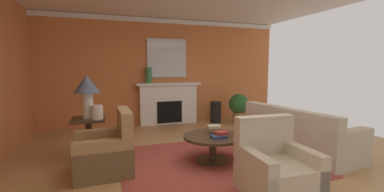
{
  "coord_description": "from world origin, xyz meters",
  "views": [
    {
      "loc": [
        -1.56,
        -3.7,
        1.58
      ],
      "look_at": [
        0.13,
        1.17,
        1.0
      ],
      "focal_mm": 23.72,
      "sensor_mm": 36.0,
      "label": 1
    }
  ],
  "objects_px": {
    "side_table": "(89,135)",
    "armchair_facing_fireplace": "(276,171)",
    "coffee_table": "(213,142)",
    "mantel_mirror": "(167,58)",
    "fireplace": "(168,104)",
    "vase_tall_corner": "(216,112)",
    "armchair_near_window": "(106,153)",
    "sofa": "(298,136)",
    "vase_mantel_left": "(149,75)",
    "table_lamp": "(87,88)",
    "potted_plant": "(239,106)",
    "vase_on_side_table": "(97,112)"
  },
  "relations": [
    {
      "from": "mantel_mirror",
      "to": "armchair_near_window",
      "type": "height_order",
      "value": "mantel_mirror"
    },
    {
      "from": "coffee_table",
      "to": "vase_mantel_left",
      "type": "bearing_deg",
      "value": 100.4
    },
    {
      "from": "potted_plant",
      "to": "sofa",
      "type": "bearing_deg",
      "value": -94.5
    },
    {
      "from": "side_table",
      "to": "armchair_facing_fireplace",
      "type": "bearing_deg",
      "value": -44.25
    },
    {
      "from": "sofa",
      "to": "vase_tall_corner",
      "type": "height_order",
      "value": "sofa"
    },
    {
      "from": "table_lamp",
      "to": "armchair_near_window",
      "type": "bearing_deg",
      "value": -70.74
    },
    {
      "from": "mantel_mirror",
      "to": "coffee_table",
      "type": "distance_m",
      "value": 3.55
    },
    {
      "from": "armchair_near_window",
      "to": "vase_mantel_left",
      "type": "xyz_separation_m",
      "value": [
        1.14,
        2.95,
        1.07
      ]
    },
    {
      "from": "fireplace",
      "to": "sofa",
      "type": "relative_size",
      "value": 0.82
    },
    {
      "from": "fireplace",
      "to": "coffee_table",
      "type": "distance_m",
      "value": 3.1
    },
    {
      "from": "sofa",
      "to": "armchair_facing_fireplace",
      "type": "height_order",
      "value": "armchair_facing_fireplace"
    },
    {
      "from": "armchair_near_window",
      "to": "vase_on_side_table",
      "type": "bearing_deg",
      "value": 100.81
    },
    {
      "from": "coffee_table",
      "to": "potted_plant",
      "type": "height_order",
      "value": "potted_plant"
    },
    {
      "from": "vase_tall_corner",
      "to": "armchair_near_window",
      "type": "bearing_deg",
      "value": -138.19
    },
    {
      "from": "table_lamp",
      "to": "fireplace",
      "type": "bearing_deg",
      "value": 48.07
    },
    {
      "from": "mantel_mirror",
      "to": "fireplace",
      "type": "bearing_deg",
      "value": -90.0
    },
    {
      "from": "fireplace",
      "to": "mantel_mirror",
      "type": "xyz_separation_m",
      "value": [
        -0.0,
        0.12,
        1.29
      ]
    },
    {
      "from": "side_table",
      "to": "vase_mantel_left",
      "type": "height_order",
      "value": "vase_mantel_left"
    },
    {
      "from": "vase_on_side_table",
      "to": "vase_mantel_left",
      "type": "relative_size",
      "value": 0.55
    },
    {
      "from": "table_lamp",
      "to": "vase_mantel_left",
      "type": "xyz_separation_m",
      "value": [
        1.42,
        2.15,
        0.15
      ]
    },
    {
      "from": "coffee_table",
      "to": "mantel_mirror",
      "type": "bearing_deg",
      "value": 90.14
    },
    {
      "from": "sofa",
      "to": "armchair_facing_fireplace",
      "type": "xyz_separation_m",
      "value": [
        -1.44,
        -1.24,
        0.01
      ]
    },
    {
      "from": "armchair_facing_fireplace",
      "to": "side_table",
      "type": "bearing_deg",
      "value": 135.75
    },
    {
      "from": "armchair_near_window",
      "to": "vase_on_side_table",
      "type": "xyz_separation_m",
      "value": [
        -0.13,
        0.68,
        0.51
      ]
    },
    {
      "from": "mantel_mirror",
      "to": "potted_plant",
      "type": "distance_m",
      "value": 2.44
    },
    {
      "from": "mantel_mirror",
      "to": "armchair_facing_fireplace",
      "type": "bearing_deg",
      "value": -86.45
    },
    {
      "from": "armchair_near_window",
      "to": "armchair_facing_fireplace",
      "type": "bearing_deg",
      "value": -35.22
    },
    {
      "from": "table_lamp",
      "to": "vase_mantel_left",
      "type": "distance_m",
      "value": 2.58
    },
    {
      "from": "fireplace",
      "to": "vase_on_side_table",
      "type": "xyz_separation_m",
      "value": [
        -1.82,
        -2.31,
        0.27
      ]
    },
    {
      "from": "coffee_table",
      "to": "vase_tall_corner",
      "type": "height_order",
      "value": "vase_tall_corner"
    },
    {
      "from": "fireplace",
      "to": "vase_tall_corner",
      "type": "bearing_deg",
      "value": -12.74
    },
    {
      "from": "vase_tall_corner",
      "to": "potted_plant",
      "type": "relative_size",
      "value": 0.73
    },
    {
      "from": "fireplace",
      "to": "side_table",
      "type": "bearing_deg",
      "value": -131.93
    },
    {
      "from": "coffee_table",
      "to": "potted_plant",
      "type": "relative_size",
      "value": 1.2
    },
    {
      "from": "vase_tall_corner",
      "to": "coffee_table",
      "type": "bearing_deg",
      "value": -115.25
    },
    {
      "from": "coffee_table",
      "to": "table_lamp",
      "type": "distance_m",
      "value": 2.35
    },
    {
      "from": "fireplace",
      "to": "vase_on_side_table",
      "type": "relative_size",
      "value": 7.57
    },
    {
      "from": "mantel_mirror",
      "to": "coffee_table",
      "type": "bearing_deg",
      "value": -89.86
    },
    {
      "from": "armchair_facing_fireplace",
      "to": "coffee_table",
      "type": "height_order",
      "value": "armchair_facing_fireplace"
    },
    {
      "from": "vase_tall_corner",
      "to": "vase_mantel_left",
      "type": "height_order",
      "value": "vase_mantel_left"
    },
    {
      "from": "coffee_table",
      "to": "vase_mantel_left",
      "type": "distance_m",
      "value": 3.26
    },
    {
      "from": "table_lamp",
      "to": "side_table",
      "type": "bearing_deg",
      "value": -153.43
    },
    {
      "from": "coffee_table",
      "to": "table_lamp",
      "type": "xyz_separation_m",
      "value": [
        -1.98,
        0.9,
        0.89
      ]
    },
    {
      "from": "fireplace",
      "to": "coffee_table",
      "type": "bearing_deg",
      "value": -89.85
    },
    {
      "from": "coffee_table",
      "to": "vase_mantel_left",
      "type": "xyz_separation_m",
      "value": [
        -0.56,
        3.04,
        1.04
      ]
    },
    {
      "from": "table_lamp",
      "to": "potted_plant",
      "type": "distance_m",
      "value": 4.29
    },
    {
      "from": "side_table",
      "to": "table_lamp",
      "type": "relative_size",
      "value": 0.93
    },
    {
      "from": "coffee_table",
      "to": "vase_on_side_table",
      "type": "xyz_separation_m",
      "value": [
        -1.83,
        0.78,
        0.48
      ]
    },
    {
      "from": "table_lamp",
      "to": "vase_mantel_left",
      "type": "height_order",
      "value": "vase_mantel_left"
    },
    {
      "from": "mantel_mirror",
      "to": "potted_plant",
      "type": "height_order",
      "value": "mantel_mirror"
    }
  ]
}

